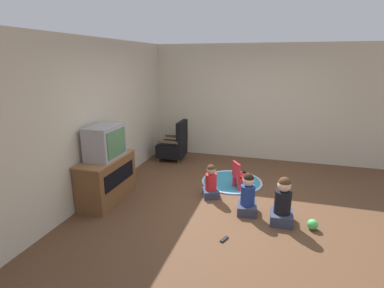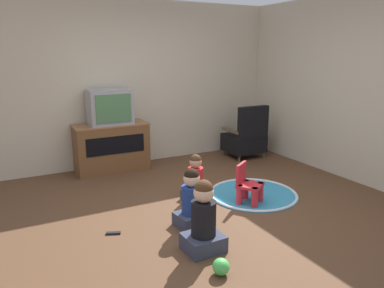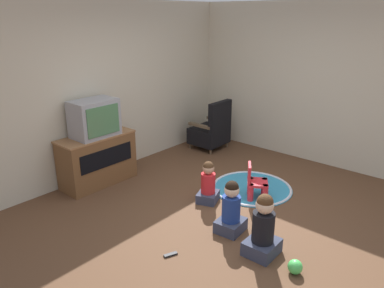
% 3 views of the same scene
% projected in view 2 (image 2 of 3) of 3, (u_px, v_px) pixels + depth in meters
% --- Properties ---
extents(ground_plane, '(30.00, 30.00, 0.00)m').
position_uv_depth(ground_plane, '(200.00, 214.00, 4.35)').
color(ground_plane, brown).
extents(wall_back, '(5.65, 0.12, 2.64)m').
position_uv_depth(wall_back, '(119.00, 84.00, 6.01)').
color(wall_back, beige).
rests_on(wall_back, ground_plane).
extents(wall_right, '(0.12, 5.47, 2.64)m').
position_uv_depth(wall_right, '(381.00, 92.00, 4.97)').
color(wall_right, beige).
rests_on(wall_right, ground_plane).
extents(tv_cabinet, '(1.13, 0.49, 0.75)m').
position_uv_depth(tv_cabinet, '(112.00, 147.00, 5.85)').
color(tv_cabinet, brown).
rests_on(tv_cabinet, ground_plane).
extents(television, '(0.65, 0.43, 0.54)m').
position_uv_depth(television, '(110.00, 107.00, 5.68)').
color(television, '#939399').
rests_on(television, tv_cabinet).
extents(black_armchair, '(0.62, 0.60, 0.94)m').
position_uv_depth(black_armchair, '(246.00, 138.00, 6.61)').
color(black_armchair, brown).
rests_on(black_armchair, ground_plane).
extents(yellow_kid_chair, '(0.40, 0.39, 0.50)m').
position_uv_depth(yellow_kid_chair, '(248.00, 188.00, 4.62)').
color(yellow_kid_chair, red).
rests_on(yellow_kid_chair, ground_plane).
extents(play_mat, '(1.17, 1.17, 0.04)m').
position_uv_depth(play_mat, '(253.00, 194.00, 4.94)').
color(play_mat, teal).
rests_on(play_mat, ground_plane).
extents(child_watching_left, '(0.37, 0.35, 0.59)m').
position_uv_depth(child_watching_left, '(196.00, 179.00, 4.77)').
color(child_watching_left, '#33384C').
rests_on(child_watching_left, ground_plane).
extents(child_watching_center, '(0.37, 0.32, 0.71)m').
position_uv_depth(child_watching_center, '(203.00, 221.00, 3.50)').
color(child_watching_center, '#33384C').
rests_on(child_watching_center, ground_plane).
extents(child_watching_right, '(0.36, 0.32, 0.65)m').
position_uv_depth(child_watching_right, '(192.00, 201.00, 4.01)').
color(child_watching_right, '#33384C').
rests_on(child_watching_right, ground_plane).
extents(toy_ball, '(0.15, 0.15, 0.15)m').
position_uv_depth(toy_ball, '(221.00, 267.00, 3.16)').
color(toy_ball, '#4CCC59').
rests_on(toy_ball, ground_plane).
extents(remote_control, '(0.16, 0.10, 0.02)m').
position_uv_depth(remote_control, '(113.00, 233.00, 3.88)').
color(remote_control, black).
rests_on(remote_control, ground_plane).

